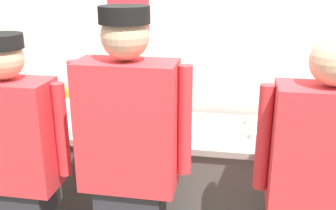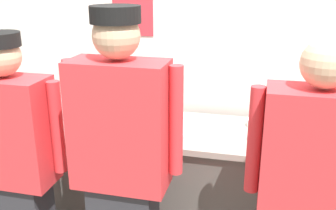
% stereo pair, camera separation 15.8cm
% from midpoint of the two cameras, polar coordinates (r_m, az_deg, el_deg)
% --- Properties ---
extents(wall_back, '(4.47, 0.11, 2.91)m').
position_cam_midpoint_polar(wall_back, '(2.96, 3.98, 10.20)').
color(wall_back, silver).
rests_on(wall_back, ground).
extents(prep_counter, '(2.85, 0.66, 0.89)m').
position_cam_midpoint_polar(prep_counter, '(2.87, 1.87, -11.51)').
color(prep_counter, '#56514C').
rests_on(prep_counter, ground).
extents(chef_near_left, '(0.59, 0.24, 1.61)m').
position_cam_midpoint_polar(chef_near_left, '(2.36, -19.44, -8.40)').
color(chef_near_left, '#2D2D33').
rests_on(chef_near_left, ground).
extents(chef_center, '(0.63, 0.24, 1.75)m').
position_cam_midpoint_polar(chef_center, '(2.06, -4.53, -8.86)').
color(chef_center, '#2D2D33').
rests_on(chef_center, ground).
extents(chef_far_right, '(0.60, 0.24, 1.64)m').
position_cam_midpoint_polar(chef_far_right, '(2.04, 21.84, -12.99)').
color(chef_far_right, '#2D2D33').
rests_on(chef_far_right, ground).
extents(plate_stack_front, '(0.24, 0.24, 0.08)m').
position_cam_midpoint_polar(plate_stack_front, '(2.64, 23.32, -4.15)').
color(plate_stack_front, white).
rests_on(plate_stack_front, prep_counter).
extents(mixing_bowl_steel, '(0.30, 0.30, 0.13)m').
position_cam_midpoint_polar(mixing_bowl_steel, '(2.90, -14.59, -0.69)').
color(mixing_bowl_steel, '#B7BABF').
rests_on(mixing_bowl_steel, prep_counter).
extents(sheet_tray, '(0.46, 0.34, 0.02)m').
position_cam_midpoint_polar(sheet_tray, '(2.62, 6.42, -3.56)').
color(sheet_tray, '#B7BABF').
rests_on(sheet_tray, prep_counter).
extents(squeeze_bottle_primary, '(0.05, 0.05, 0.19)m').
position_cam_midpoint_polar(squeeze_bottle_primary, '(3.10, -19.92, 0.54)').
color(squeeze_bottle_primary, '#56A333').
rests_on(squeeze_bottle_primary, prep_counter).
extents(squeeze_bottle_secondary, '(0.06, 0.06, 0.18)m').
position_cam_midpoint_polar(squeeze_bottle_secondary, '(2.69, -5.52, -1.20)').
color(squeeze_bottle_secondary, '#56A333').
rests_on(squeeze_bottle_secondary, prep_counter).
extents(squeeze_bottle_spare, '(0.06, 0.06, 0.20)m').
position_cam_midpoint_polar(squeeze_bottle_spare, '(3.07, -12.55, 1.17)').
color(squeeze_bottle_spare, orange).
rests_on(squeeze_bottle_spare, prep_counter).
extents(ramekin_green_sauce, '(0.11, 0.11, 0.04)m').
position_cam_midpoint_polar(ramekin_green_sauce, '(2.70, -8.84, -2.65)').
color(ramekin_green_sauce, white).
rests_on(ramekin_green_sauce, prep_counter).
extents(ramekin_red_sauce, '(0.10, 0.10, 0.05)m').
position_cam_midpoint_polar(ramekin_red_sauce, '(2.74, -2.07, -2.06)').
color(ramekin_red_sauce, white).
rests_on(ramekin_red_sauce, prep_counter).
extents(ramekin_orange_sauce, '(0.11, 0.11, 0.05)m').
position_cam_midpoint_polar(ramekin_orange_sauce, '(2.76, 14.12, -2.55)').
color(ramekin_orange_sauce, white).
rests_on(ramekin_orange_sauce, prep_counter).
extents(ramekin_yellow_sauce, '(0.10, 0.10, 0.04)m').
position_cam_midpoint_polar(ramekin_yellow_sauce, '(2.53, 14.40, -4.58)').
color(ramekin_yellow_sauce, white).
rests_on(ramekin_yellow_sauce, prep_counter).
extents(deli_cup, '(0.09, 0.09, 0.10)m').
position_cam_midpoint_polar(deli_cup, '(2.86, -1.94, -0.65)').
color(deli_cup, white).
rests_on(deli_cup, prep_counter).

